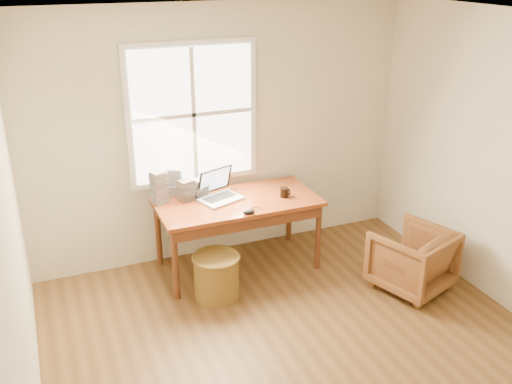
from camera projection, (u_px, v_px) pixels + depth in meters
room_shell at (315, 212)px, 4.01m from camera, size 4.04×4.54×2.64m
desk at (237, 202)px, 5.64m from camera, size 1.60×0.80×0.04m
armchair at (412, 259)px, 5.44m from camera, size 0.84×0.85×0.61m
wicker_stool at (217, 277)px, 5.32m from camera, size 0.47×0.47×0.42m
laptop at (220, 188)px, 5.58m from camera, size 0.46×0.47×0.27m
mouse at (249, 212)px, 5.33m from camera, size 0.12×0.08×0.04m
coffee_mug at (284, 192)px, 5.69m from camera, size 0.09×0.09×0.09m
cd_stack_a at (174, 181)px, 5.70m from camera, size 0.18×0.17×0.29m
cd_stack_b at (186, 190)px, 5.59m from camera, size 0.17×0.16×0.21m
cd_stack_c at (159, 187)px, 5.52m from camera, size 0.17×0.16×0.32m
cd_stack_d at (200, 187)px, 5.70m from camera, size 0.17×0.16×0.18m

